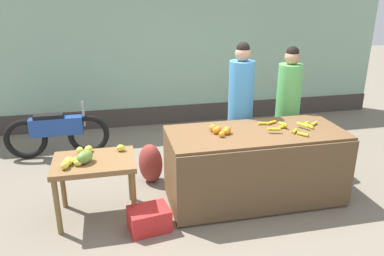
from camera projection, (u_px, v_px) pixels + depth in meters
name	position (u px, v px, depth m)	size (l,w,h in m)	color
ground_plane	(220.00, 201.00, 4.77)	(24.00, 24.00, 0.00)	#756B5B
market_wall_back	(175.00, 51.00, 7.20)	(8.43, 0.23, 2.87)	#8CB299
fruit_stall_counter	(255.00, 166.00, 4.69)	(2.15, 0.94, 0.91)	brown
side_table_wooden	(95.00, 168.00, 4.26)	(0.91, 0.66, 0.72)	brown
banana_bunch_pile	(291.00, 126.00, 4.64)	(0.76, 0.57, 0.07)	gold
orange_pile	(220.00, 130.00, 4.47)	(0.23, 0.28, 0.09)	orange
mango_papaya_pile	(85.00, 156.00, 4.18)	(0.72, 0.54, 0.14)	gold
vendor_woman_blue_shirt	(240.00, 110.00, 5.19)	(0.34, 0.34, 1.88)	#33333D
vendor_woman_green_shirt	(287.00, 108.00, 5.43)	(0.34, 0.34, 1.80)	#33333D
parked_motorcycle	(57.00, 132.00, 5.94)	(1.60, 0.18, 0.88)	black
produce_crate	(149.00, 219.00, 4.17)	(0.44, 0.32, 0.26)	red
produce_sack	(151.00, 163.00, 5.17)	(0.36, 0.30, 0.55)	maroon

